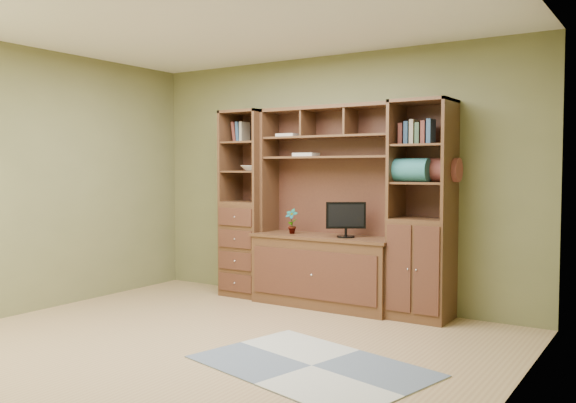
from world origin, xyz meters
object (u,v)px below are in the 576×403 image
Objects in this scene: left_tower at (248,203)px; right_tower at (422,210)px; monitor at (346,213)px; center_hutch at (324,207)px.

left_tower is 1.00× the size of right_tower.
left_tower reaches higher than monitor.
center_hutch is 1.00× the size of right_tower.
center_hutch is at bearing -2.29° from left_tower.
monitor is (0.27, -0.03, -0.05)m from center_hutch.
left_tower is at bearing 177.71° from center_hutch.
right_tower is 0.77m from monitor.
left_tower is (-1.00, 0.04, 0.00)m from center_hutch.
left_tower is at bearing 141.25° from monitor.
monitor is at bearing -3.39° from left_tower.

